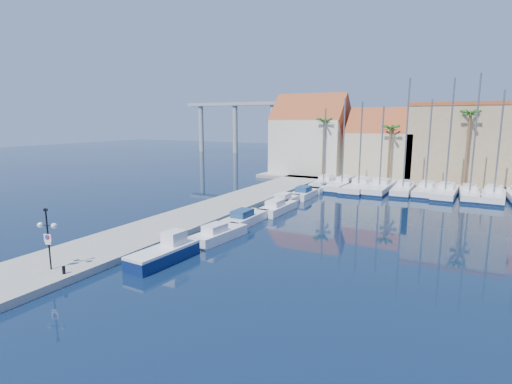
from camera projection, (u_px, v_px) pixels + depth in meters
ground at (196, 278)px, 24.36m from camera, size 260.00×260.00×0.00m
quay_west at (203, 213)px, 40.19m from camera, size 6.00×77.00×0.50m
shore_north at (435, 181)px, 61.48m from camera, size 54.00×16.00×0.50m
lamp_post at (47, 230)px, 24.03m from camera, size 1.27×0.60×3.84m
bollard at (64, 270)px, 23.73m from camera, size 0.19×0.19×0.48m
fishing_boat at (165, 253)px, 27.15m from camera, size 2.16×5.59×1.92m
motorboat_west_0 at (219, 234)px, 32.06m from camera, size 2.29×5.63×1.40m
motorboat_west_1 at (245, 218)px, 37.17m from camera, size 1.97×6.15×1.40m
motorboat_west_2 at (277, 207)px, 41.72m from camera, size 2.04×6.02×1.40m
motorboat_west_3 at (285, 200)px, 45.38m from camera, size 2.05×5.83×1.40m
motorboat_west_4 at (305, 193)px, 50.09m from camera, size 2.23×6.63×1.40m
motorboat_west_5 at (321, 188)px, 53.97m from camera, size 2.07×5.61×1.40m
motorboat_west_6 at (331, 182)px, 58.67m from camera, size 2.19×5.54×1.40m
sailboat_0 at (324, 183)px, 57.27m from camera, size 3.03×8.98×11.07m
sailboat_1 at (343, 184)px, 56.24m from camera, size 3.36×10.39×12.42m
sailboat_2 at (360, 186)px, 54.96m from camera, size 3.19×10.91×11.92m
sailboat_3 at (380, 187)px, 53.86m from camera, size 2.99×10.23×11.29m
sailboat_4 at (403, 188)px, 52.46m from camera, size 2.40×8.65×14.68m
sailboat_5 at (426, 190)px, 51.60m from camera, size 2.71×8.77×12.03m
sailboat_6 at (446, 192)px, 50.31m from camera, size 3.03×9.77×14.45m
sailboat_7 at (469, 193)px, 48.97m from camera, size 2.49×8.22×14.89m
sailboat_8 at (494, 195)px, 48.26m from camera, size 3.28×9.68×12.93m
building_0 at (311, 138)px, 68.68m from camera, size 12.30×9.00×13.50m
building_1 at (382, 147)px, 63.39m from camera, size 10.30×8.00×11.00m
building_2 at (460, 142)px, 59.03m from camera, size 14.20×10.20×11.50m
palm_0 at (324, 123)px, 62.04m from camera, size 2.60×2.60×10.15m
palm_1 at (391, 130)px, 57.61m from camera, size 2.60×2.60×9.15m
palm_2 at (470, 116)px, 52.68m from camera, size 2.60×2.60×11.15m
viaduct at (256, 117)px, 111.83m from camera, size 48.00×2.20×14.45m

